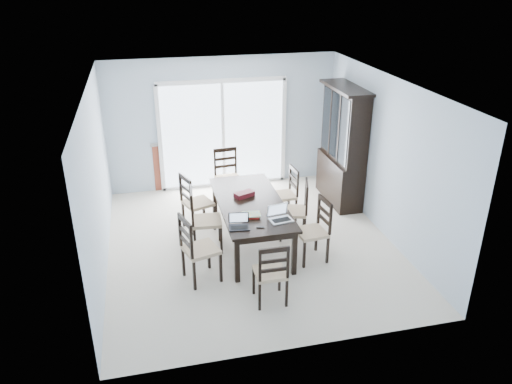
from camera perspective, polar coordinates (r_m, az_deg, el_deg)
floor at (r=8.17m, az=-0.61°, el=-5.90°), size 5.00×5.00×0.00m
ceiling at (r=7.21m, az=-0.70°, el=12.23°), size 5.00×5.00×0.00m
back_wall at (r=9.91m, az=-3.84°, el=7.83°), size 4.50×0.02×2.60m
wall_left at (r=7.47m, az=-17.74°, el=1.01°), size 0.02×5.00×2.60m
wall_right at (r=8.34m, az=14.65°, el=3.83°), size 0.02×5.00×2.60m
balcony at (r=11.29m, az=-4.51°, el=2.66°), size 4.50×2.00×0.10m
railing at (r=12.03m, az=-5.36°, el=7.04°), size 4.50×0.06×1.10m
dining_table at (r=7.85m, az=-0.63°, el=-1.66°), size 1.00×2.20×0.75m
china_hutch at (r=9.38m, az=9.85°, el=5.08°), size 0.50×1.38×2.20m
sliding_door at (r=9.96m, az=-3.78°, el=6.62°), size 2.52×0.05×2.18m
chair_left_near at (r=7.00m, az=-7.12°, el=-5.74°), size 0.57×0.56×1.19m
chair_left_mid at (r=7.78m, az=-6.42°, el=-2.41°), size 0.50×0.49×1.19m
chair_left_far at (r=8.38m, az=-7.30°, el=-0.55°), size 0.57×0.56×1.16m
chair_right_near at (r=7.55m, az=7.04°, el=-3.55°), size 0.49×0.47×1.14m
chair_right_mid at (r=8.13m, az=4.96°, el=-1.34°), size 0.54×0.53×1.14m
chair_right_far at (r=8.76m, az=3.67°, el=0.47°), size 0.45×0.43×1.09m
chair_end_near at (r=6.51m, az=1.82°, el=-8.67°), size 0.41×0.42×1.07m
chair_end_far at (r=9.37m, az=-3.34°, el=2.52°), size 0.49×0.50×1.20m
laptop_dark at (r=7.03m, az=-1.92°, el=-3.79°), size 0.31×0.24×0.20m
laptop_silver at (r=7.24m, az=2.88°, el=-2.90°), size 0.35×0.27×0.22m
book_stack at (r=7.36m, az=-0.58°, el=-2.67°), size 0.29×0.24×0.04m
cell_phone at (r=7.07m, az=0.50°, el=-4.02°), size 0.12×0.08×0.01m
game_box at (r=7.98m, az=-1.35°, el=-0.27°), size 0.35×0.27×0.08m
hot_tub at (r=10.99m, az=-7.74°, el=4.97°), size 2.19×2.02×1.00m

